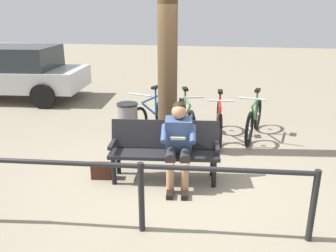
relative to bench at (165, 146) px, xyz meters
name	(u,v)px	position (x,y,z in m)	size (l,w,h in m)	color
ground_plane	(181,186)	(-0.29, 0.24, -0.51)	(40.00, 40.00, 0.00)	gray
bench	(165,146)	(0.00, 0.00, 0.00)	(1.65, 0.67, 0.87)	black
person_reading	(178,141)	(-0.23, 0.14, 0.16)	(0.52, 0.80, 1.20)	#334772
handbag	(102,171)	(0.93, 0.20, -0.39)	(0.30, 0.14, 0.24)	#3F1E14
tree_trunk	(167,31)	(0.15, -1.05, 1.58)	(0.33, 0.33, 4.17)	#4C3823
litter_bin	(128,125)	(0.89, -1.10, -0.09)	(0.38, 0.38, 0.83)	slate
bicycle_silver	(254,120)	(-1.39, -2.05, -0.15)	(0.52, 1.66, 0.94)	black
bicycle_green	(219,122)	(-0.73, -1.80, -0.15)	(0.48, 1.68, 0.94)	black
bicycle_black	(186,118)	(-0.07, -1.93, -0.15)	(0.65, 1.61, 0.94)	black
bicycle_blue	(151,115)	(0.66, -1.97, -0.15)	(0.62, 1.63, 0.94)	black
railing_fence	(141,183)	(0.00, 1.35, 0.10)	(3.77, 0.38, 0.85)	black
parked_car	(10,72)	(5.17, -4.01, 0.27)	(4.36, 2.36, 1.47)	silver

